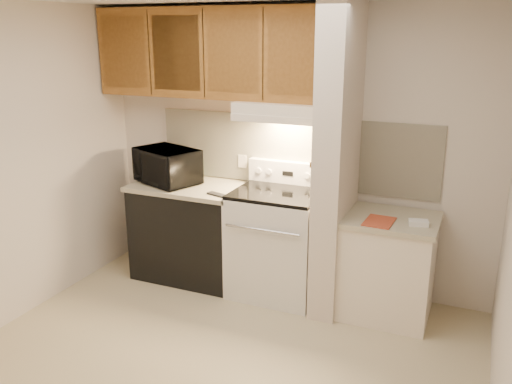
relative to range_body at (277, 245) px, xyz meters
The scene contains 48 objects.
floor 1.24m from the range_body, 90.00° to the right, with size 3.60×3.60×0.00m, color #C4B48D.
wall_back 0.86m from the range_body, 90.00° to the left, with size 3.60×0.02×2.50m, color beige.
wall_left 2.28m from the range_body, 147.31° to the right, with size 0.02×3.00×2.50m, color beige.
backsplash 0.84m from the range_body, 90.00° to the left, with size 2.60×0.02×0.63m, color white.
range_body is the anchor object (origin of this frame).
oven_window 0.32m from the range_body, 90.00° to the right, with size 0.50×0.01×0.30m, color black.
oven_handle 0.44m from the range_body, 90.00° to the right, with size 0.02×0.02×0.65m, color silver.
cooktop 0.48m from the range_body, ahead, with size 0.74×0.64×0.03m, color black.
range_backguard 0.66m from the range_body, 90.00° to the left, with size 0.76×0.08×0.20m, color silver.
range_display 0.64m from the range_body, 90.00° to the left, with size 0.10×0.01×0.04m, color black.
range_knob_left_outer 0.70m from the range_body, 139.40° to the left, with size 0.05×0.05×0.02m, color silver.
range_knob_left_inner 0.66m from the range_body, 126.87° to the left, with size 0.05×0.05×0.02m, color silver.
range_knob_right_inner 0.66m from the range_body, 53.13° to the left, with size 0.05×0.05×0.02m, color silver.
range_knob_right_outer 0.70m from the range_body, 40.60° to the left, with size 0.05×0.05×0.02m, color silver.
dishwasher_front 0.88m from the range_body, behind, with size 1.00×0.63×0.87m, color black.
left_countertop 0.98m from the range_body, behind, with size 1.04×0.67×0.04m, color #B5AB8D.
spoon_rest 0.69m from the range_body, 158.40° to the right, with size 0.21×0.07×0.01m, color black.
teal_jar 1.11m from the range_body, 166.52° to the left, with size 0.10×0.10×0.11m, color #216A5B.
outlet 0.86m from the range_body, 146.31° to the left, with size 0.08×0.01×0.12m, color #F2E2CB.
microwave 1.26m from the range_body, behind, with size 0.58×0.39×0.32m, color black.
partition_pillar 0.94m from the range_body, ahead, with size 0.22×0.70×2.50m, color beige.
pillar_trim 0.93m from the range_body, ahead, with size 0.01×0.70×0.04m, color #955F26.
knife_strip 0.95m from the range_body, ahead, with size 0.02×0.42×0.04m, color black.
knife_blade_a 0.87m from the range_body, 29.10° to the right, with size 0.01×0.04×0.16m, color silver.
knife_handle_a 1.01m from the range_body, 28.60° to the right, with size 0.02×0.02×0.10m, color black.
knife_blade_b 0.85m from the range_body, 18.06° to the right, with size 0.01×0.04×0.18m, color silver.
knife_handle_b 0.99m from the range_body, 19.37° to the right, with size 0.02×0.02×0.10m, color black.
knife_blade_c 0.83m from the range_body, 10.40° to the right, with size 0.01×0.04×0.20m, color silver.
knife_handle_c 0.99m from the range_body, ahead, with size 0.02×0.02×0.10m, color black.
knife_blade_d 0.85m from the range_body, ahead, with size 0.01×0.04×0.16m, color silver.
knife_handle_d 0.99m from the range_body, ahead, with size 0.02×0.02×0.10m, color black.
knife_blade_e 0.85m from the range_body, 15.64° to the left, with size 0.01×0.04×0.18m, color silver.
knife_handle_e 0.99m from the range_body, 16.55° to the left, with size 0.02×0.02×0.10m, color black.
oven_mitt 0.83m from the range_body, 23.58° to the left, with size 0.03×0.09×0.21m, color gray.
right_cab_base 0.97m from the range_body, ahead, with size 0.70×0.60×0.81m, color #F2E2CB.
right_countertop 1.04m from the range_body, ahead, with size 0.74×0.64×0.04m, color #B5AB8D.
red_folder 1.00m from the range_body, ahead, with size 0.21×0.29×0.01m, color #AE4126.
white_box 1.26m from the range_body, ahead, with size 0.14×0.10×0.04m, color white.
range_hood 1.17m from the range_body, 90.00° to the left, with size 0.78×0.44×0.15m, color #F2E2CB.
hood_lip 1.12m from the range_body, 90.00° to the right, with size 0.78×0.04×0.06m, color #F2E2CB.
upper_cabinets 1.77m from the range_body, 166.16° to the left, with size 2.18×0.33×0.77m, color #955F26.
cab_door_a 2.22m from the range_body, behind, with size 0.46×0.01×0.63m, color #955F26.
cab_gap_a 2.04m from the range_body, behind, with size 0.01×0.01×0.73m, color black.
cab_door_b 1.89m from the range_body, behind, with size 0.46×0.01×0.63m, color #955F26.
cab_gap_b 1.77m from the range_body, behind, with size 0.01×0.01×0.73m, color black.
cab_door_c 1.68m from the range_body, behind, with size 0.46×0.01×0.63m, color #955F26.
cab_gap_c 1.63m from the range_body, behind, with size 0.01×0.01×0.73m, color black.
cab_door_d 1.63m from the range_body, ahead, with size 0.46×0.01×0.63m, color #955F26.
Camera 1 is at (1.58, -3.00, 2.27)m, focal length 38.00 mm.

